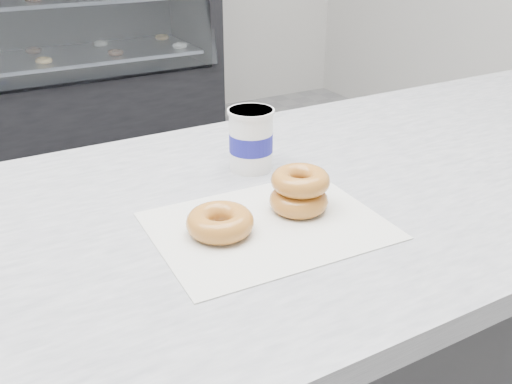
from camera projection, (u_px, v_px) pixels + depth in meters
display_case at (4, 79)px, 3.20m from camera, size 2.40×0.74×1.25m
wax_paper at (268, 226)px, 0.86m from camera, size 0.35×0.27×0.00m
donut_single at (220, 222)px, 0.83m from camera, size 0.12×0.12×0.03m
donut_stack at (300, 190)px, 0.89m from camera, size 0.13×0.13×0.06m
coffee_cup at (251, 139)px, 1.03m from camera, size 0.09×0.09×0.11m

